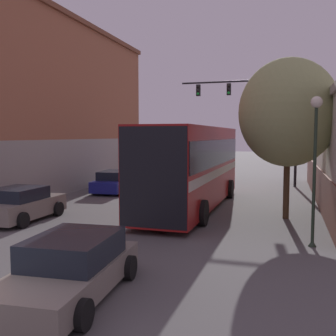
{
  "coord_description": "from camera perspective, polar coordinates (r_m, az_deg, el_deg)",
  "views": [
    {
      "loc": [
        5.94,
        -4.97,
        3.44
      ],
      "look_at": [
        0.83,
        11.85,
        1.98
      ],
      "focal_mm": 42.0,
      "sensor_mm": 36.0,
      "label": 1
    }
  ],
  "objects": [
    {
      "name": "street_lamp",
      "position": [
        12.77,
        20.56,
        1.94
      ],
      "size": [
        0.35,
        0.35,
        4.62
      ],
      "color": "#233323",
      "rests_on": "ground_plane"
    },
    {
      "name": "lane_center_line",
      "position": [
        19.51,
        -1.1,
        -5.38
      ],
      "size": [
        0.14,
        38.59,
        0.01
      ],
      "color": "silver",
      "rests_on": "ground_plane"
    },
    {
      "name": "traffic_signal_gantry",
      "position": [
        27.69,
        13.02,
        8.89
      ],
      "size": [
        7.95,
        0.36,
        7.44
      ],
      "color": "black",
      "rests_on": "ground_plane"
    },
    {
      "name": "building_left_brick",
      "position": [
        28.4,
        -19.68,
        8.54
      ],
      "size": [
        9.18,
        18.93,
        10.66
      ],
      "color": "#A86647",
      "rests_on": "ground_plane"
    },
    {
      "name": "parked_car_left_near",
      "position": [
        17.03,
        -20.61,
        -4.98
      ],
      "size": [
        2.11,
        3.82,
        1.35
      ],
      "rotation": [
        0.0,
        0.0,
        1.57
      ],
      "color": "slate",
      "rests_on": "ground_plane"
    },
    {
      "name": "street_tree_near",
      "position": [
        16.81,
        17.05,
        7.68
      ],
      "size": [
        4.0,
        3.6,
        6.56
      ],
      "color": "#4C3823",
      "rests_on": "ground_plane"
    },
    {
      "name": "hatchback_foreground",
      "position": [
        8.91,
        -13.98,
        -13.93
      ],
      "size": [
        2.25,
        4.21,
        1.28
      ],
      "rotation": [
        0.0,
        0.0,
        1.63
      ],
      "color": "slate",
      "rests_on": "ground_plane"
    },
    {
      "name": "bus",
      "position": [
        18.5,
        3.57,
        0.7
      ],
      "size": [
        2.9,
        11.28,
        3.82
      ],
      "rotation": [
        0.0,
        0.0,
        1.56
      ],
      "color": "maroon",
      "rests_on": "ground_plane"
    },
    {
      "name": "parked_car_left_far",
      "position": [
        24.29,
        -7.55,
        -1.96
      ],
      "size": [
        2.23,
        4.62,
        1.29
      ],
      "rotation": [
        0.0,
        0.0,
        1.65
      ],
      "color": "navy",
      "rests_on": "ground_plane"
    },
    {
      "name": "parked_car_left_mid",
      "position": [
        36.7,
        0.36,
        0.5
      ],
      "size": [
        2.34,
        4.84,
        1.52
      ],
      "rotation": [
        0.0,
        0.0,
        1.7
      ],
      "color": "red",
      "rests_on": "ground_plane"
    }
  ]
}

